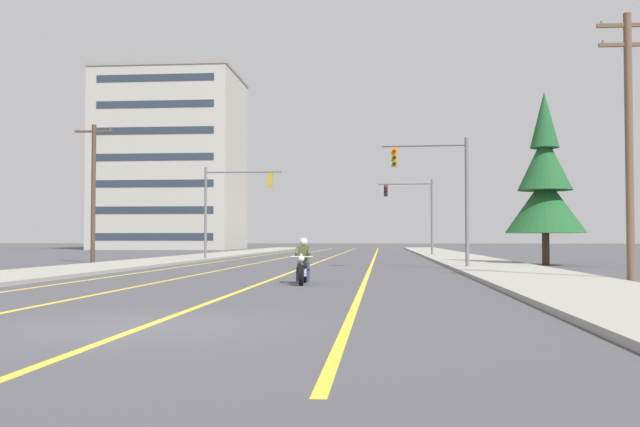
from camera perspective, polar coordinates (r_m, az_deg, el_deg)
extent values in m
plane|color=#47474C|center=(12.21, -14.37, -8.66)|extent=(400.00, 400.00, 0.00)
cube|color=yellow|center=(56.60, 1.01, -3.43)|extent=(0.16, 100.00, 0.01)
cube|color=yellow|center=(56.94, -2.44, -3.42)|extent=(0.16, 100.00, 0.01)
cube|color=yellow|center=(56.48, 4.34, -3.43)|extent=(0.16, 100.00, 0.01)
cube|color=yellow|center=(57.37, -5.25, -3.41)|extent=(0.16, 100.00, 0.01)
cube|color=#9E998E|center=(51.75, 10.91, -3.46)|extent=(4.40, 110.00, 0.14)
cube|color=#9E998E|center=(53.18, -9.68, -3.43)|extent=(4.40, 110.00, 0.14)
cylinder|color=black|center=(22.05, -1.49, -4.88)|extent=(0.15, 0.64, 0.64)
cylinder|color=black|center=(23.60, -1.23, -4.69)|extent=(0.15, 0.64, 0.64)
cylinder|color=silver|center=(22.14, -1.47, -4.05)|extent=(0.08, 0.33, 0.68)
sphere|color=white|center=(21.98, -1.50, -3.58)|extent=(0.20, 0.20, 0.20)
cylinder|color=silver|center=(22.18, -1.46, -3.44)|extent=(0.70, 0.07, 0.04)
ellipsoid|color=black|center=(22.69, -1.38, -4.09)|extent=(0.34, 0.57, 0.28)
cube|color=silver|center=(22.82, -1.36, -4.66)|extent=(0.26, 0.45, 0.24)
cube|color=black|center=(23.13, -1.30, -4.20)|extent=(0.30, 0.53, 0.12)
cube|color=black|center=(23.53, -1.24, -3.97)|extent=(0.22, 0.37, 0.08)
cylinder|color=silver|center=(23.23, -1.64, -4.78)|extent=(0.10, 0.55, 0.08)
cube|color=#4C512D|center=(23.08, -1.31, -3.26)|extent=(0.37, 0.26, 0.56)
sphere|color=silver|center=(23.06, -1.31, -2.24)|extent=(0.26, 0.26, 0.26)
cylinder|color=navy|center=(22.94, -0.98, -4.22)|extent=(0.16, 0.45, 0.30)
cylinder|color=navy|center=(22.78, -0.96, -4.99)|extent=(0.12, 0.16, 0.35)
cylinder|color=#4C512D|center=(22.81, -0.85, -3.02)|extent=(0.12, 0.53, 0.27)
cylinder|color=navy|center=(22.96, -1.68, -4.21)|extent=(0.16, 0.45, 0.30)
cylinder|color=navy|center=(22.80, -1.77, -4.98)|extent=(0.12, 0.16, 0.35)
cylinder|color=#4C512D|center=(22.83, -1.85, -3.02)|extent=(0.12, 0.53, 0.27)
cylinder|color=slate|center=(34.61, 11.52, 0.81)|extent=(0.18, 0.18, 6.20)
cylinder|color=slate|center=(34.76, 8.20, 5.33)|extent=(3.98, 0.28, 0.11)
cube|color=#B79319|center=(34.70, 5.90, 4.42)|extent=(0.31, 0.25, 0.90)
sphere|color=red|center=(34.58, 5.89, 4.94)|extent=(0.18, 0.18, 0.18)
sphere|color=black|center=(34.55, 5.89, 4.45)|extent=(0.18, 0.18, 0.18)
sphere|color=black|center=(34.51, 5.89, 3.96)|extent=(0.18, 0.18, 0.18)
cylinder|color=slate|center=(48.66, -9.02, 0.00)|extent=(0.18, 0.18, 6.20)
cylinder|color=slate|center=(48.22, -6.05, 3.28)|extent=(5.13, 0.23, 0.11)
cube|color=#B79319|center=(47.82, -3.95, 2.65)|extent=(0.31, 0.25, 0.90)
sphere|color=red|center=(48.00, -3.92, 3.00)|extent=(0.18, 0.18, 0.18)
sphere|color=black|center=(47.98, -3.92, 2.64)|extent=(0.18, 0.18, 0.18)
sphere|color=black|center=(47.95, -3.92, 2.28)|extent=(0.18, 0.18, 0.18)
cylinder|color=slate|center=(58.60, 8.83, -0.33)|extent=(0.18, 0.18, 6.20)
cylinder|color=slate|center=(58.70, 6.70, 2.34)|extent=(4.35, 0.23, 0.11)
cube|color=black|center=(58.67, 5.21, 1.80)|extent=(0.31, 0.25, 0.90)
sphere|color=red|center=(58.54, 5.21, 2.10)|extent=(0.18, 0.18, 0.18)
sphere|color=black|center=(58.52, 5.21, 1.81)|extent=(0.18, 0.18, 0.18)
sphere|color=black|center=(58.50, 5.21, 1.52)|extent=(0.18, 0.18, 0.18)
cylinder|color=brown|center=(25.96, 23.21, 4.85)|extent=(0.26, 0.26, 8.91)
cube|color=brown|center=(26.74, 23.09, 13.51)|extent=(1.97, 0.12, 0.12)
cylinder|color=slate|center=(26.53, 21.33, 13.84)|extent=(0.08, 0.08, 0.12)
cube|color=brown|center=(26.58, 23.10, 12.16)|extent=(1.87, 0.12, 0.12)
cylinder|color=slate|center=(26.37, 21.44, 12.47)|extent=(0.08, 0.08, 0.12)
cylinder|color=#4C3828|center=(44.70, -17.45, 1.51)|extent=(0.26, 0.26, 8.18)
cube|color=#4C3828|center=(45.07, -17.40, 6.20)|extent=(2.37, 0.12, 0.12)
cylinder|color=slate|center=(45.47, -18.56, 6.27)|extent=(0.08, 0.08, 0.12)
cylinder|color=slate|center=(44.72, -16.21, 6.38)|extent=(0.08, 0.08, 0.12)
cylinder|color=#423023|center=(40.28, 17.39, -2.70)|extent=(0.38, 0.38, 1.73)
cone|color=#1E5628|center=(40.32, 17.35, 0.68)|extent=(4.23, 4.23, 3.03)
cone|color=#1E5628|center=(40.49, 17.32, 3.90)|extent=(2.88, 2.88, 3.03)
cone|color=#1E5628|center=(40.78, 17.28, 7.08)|extent=(1.52, 1.52, 3.03)
cube|color=#B2ADA3|center=(100.46, -11.61, 3.91)|extent=(18.05, 15.15, 23.38)
cube|color=gray|center=(102.37, -11.56, 10.55)|extent=(18.29, 15.39, 0.40)
cube|color=#283342|center=(92.67, -12.99, -1.79)|extent=(15.16, 0.06, 0.90)
cube|color=#283342|center=(92.74, -12.97, 0.27)|extent=(15.16, 0.06, 0.90)
cube|color=#283342|center=(92.93, -12.96, 2.33)|extent=(15.16, 0.06, 0.90)
cube|color=#283342|center=(93.24, -12.94, 4.38)|extent=(15.16, 0.06, 0.90)
cube|color=#283342|center=(93.67, -12.93, 6.41)|extent=(15.16, 0.06, 0.90)
cube|color=#283342|center=(94.21, -12.91, 8.42)|extent=(15.16, 0.06, 0.90)
cube|color=#283342|center=(94.87, -12.89, 10.41)|extent=(15.16, 0.06, 0.90)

